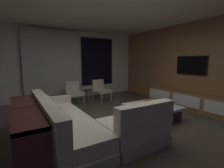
{
  "coord_description": "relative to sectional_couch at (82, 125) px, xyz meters",
  "views": [
    {
      "loc": [
        -1.91,
        -2.92,
        1.5
      ],
      "look_at": [
        0.25,
        0.62,
        0.91
      ],
      "focal_mm": 26.43,
      "sensor_mm": 36.0,
      "label": 1
    }
  ],
  "objects": [
    {
      "name": "media_wall",
      "position": [
        3.92,
        0.1,
        1.06
      ],
      "size": [
        0.12,
        7.8,
        2.7
      ],
      "color": "#8E6642",
      "rests_on": "floor"
    },
    {
      "name": "back_wall_with_window",
      "position": [
        0.8,
        3.72,
        1.05
      ],
      "size": [
        6.6,
        0.3,
        2.7
      ],
      "color": "silver",
      "rests_on": "floor"
    },
    {
      "name": "accent_chair_near_window",
      "position": [
        1.77,
        2.63,
        0.14
      ],
      "size": [
        0.63,
        0.65,
        0.78
      ],
      "color": "#B2ADA0",
      "rests_on": "floor"
    },
    {
      "name": "book_stack_on_coffee_table",
      "position": [
        2.09,
        0.32,
        0.12
      ],
      "size": [
        0.27,
        0.22,
        0.1
      ],
      "color": "silver",
      "rests_on": "coffee_table"
    },
    {
      "name": "console_table_behind_couch",
      "position": [
        -0.91,
        0.13,
        0.13
      ],
      "size": [
        0.4,
        2.1,
        0.74
      ],
      "color": "#482422",
      "rests_on": "floor"
    },
    {
      "name": "accent_chair_by_curtain",
      "position": [
        0.76,
        2.72,
        0.14
      ],
      "size": [
        0.55,
        0.57,
        0.78
      ],
      "color": "#B2ADA0",
      "rests_on": "floor"
    },
    {
      "name": "floor",
      "position": [
        0.86,
        0.1,
        -0.29
      ],
      "size": [
        9.2,
        9.2,
        0.0
      ],
      "primitive_type": "plane",
      "color": "#473D33"
    },
    {
      "name": "ceiling",
      "position": [
        0.86,
        0.1,
        2.41
      ],
      "size": [
        8.2,
        8.2,
        0.0
      ],
      "primitive_type": "plane",
      "color": "silver"
    },
    {
      "name": "side_stool",
      "position": [
        1.26,
        2.67,
        0.08
      ],
      "size": [
        0.32,
        0.32,
        0.46
      ],
      "color": "#333338",
      "rests_on": "floor"
    },
    {
      "name": "sectional_couch",
      "position": [
        0.0,
        0.0,
        0.0
      ],
      "size": [
        1.98,
        2.5,
        0.82
      ],
      "color": "#B1A997",
      "rests_on": "floor"
    },
    {
      "name": "coffee_table",
      "position": [
        1.98,
        0.14,
        -0.1
      ],
      "size": [
        1.16,
        1.16,
        0.36
      ],
      "color": "#482422",
      "rests_on": "floor"
    },
    {
      "name": "mounted_tv",
      "position": [
        3.81,
        0.35,
        1.06
      ],
      "size": [
        0.05,
        1.01,
        0.59
      ],
      "color": "black"
    },
    {
      "name": "media_console",
      "position": [
        3.63,
        0.16,
        -0.04
      ],
      "size": [
        0.46,
        3.1,
        0.52
      ],
      "color": "#8E6642",
      "rests_on": "floor"
    }
  ]
}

